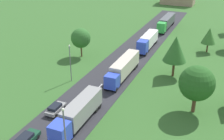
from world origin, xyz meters
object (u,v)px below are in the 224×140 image
truck_lead (78,113)px  tree_pine (175,49)px  truck_second (123,67)px  lamppost_second (70,61)px  lamppost_lead (65,138)px  tree_maple (209,36)px  car_lead (25,140)px  truck_fourth (166,22)px  tree_ash (197,83)px  car_second (56,108)px  truck_third (148,41)px  tree_elm (81,38)px

truck_lead → tree_pine: size_ratio=1.42×
truck_second → lamppost_second: size_ratio=1.79×
lamppost_lead → tree_pine: 32.63m
tree_maple → car_lead: bearing=-111.9°
truck_lead → truck_fourth: truck_fourth is taller
truck_lead → lamppost_second: size_ratio=1.61×
tree_pine → tree_ash: size_ratio=1.06×
truck_fourth → car_second: (-5.22, -55.32, -1.40)m
truck_fourth → car_second: bearing=-95.4°
lamppost_second → truck_third: bearing=70.2°
truck_second → lamppost_lead: lamppost_lead is taller
truck_third → tree_elm: (-13.25, -11.89, 2.60)m
tree_elm → tree_ash: bearing=-25.6°
truck_third → lamppost_second: 25.84m
truck_fourth → tree_elm: tree_elm is taller
truck_second → truck_lead: bearing=-91.0°
truck_second → tree_maple: 26.46m
tree_maple → truck_lead: bearing=-110.0°
truck_lead → lamppost_second: 15.36m
truck_fourth → tree_elm: size_ratio=2.05×
truck_second → tree_pine: tree_pine is taller
truck_third → tree_pine: tree_pine is taller
lamppost_lead → tree_maple: lamppost_lead is taller
lamppost_second → tree_pine: bearing=29.8°
truck_fourth → lamppost_second: (-8.85, -44.26, 2.15)m
car_lead → tree_pine: size_ratio=0.53×
tree_ash → lamppost_lead: bearing=-121.4°
truck_second → tree_pine: size_ratio=1.59×
tree_elm → truck_lead: bearing=-61.8°
lamppost_lead → tree_elm: size_ratio=1.29×
truck_third → truck_second: bearing=-88.9°
tree_ash → lamppost_second: bearing=176.3°
truck_fourth → tree_pine: 35.24m
truck_third → tree_ash: 30.43m
lamppost_lead → truck_third: bearing=94.6°
lamppost_second → tree_maple: 36.50m
truck_third → tree_maple: size_ratio=1.89×
truck_fourth → lamppost_second: size_ratio=1.89×
truck_fourth → tree_ash: size_ratio=1.78×
truck_second → car_lead: bearing=-100.6°
truck_fourth → lamppost_lead: size_ratio=1.58×
lamppost_second → lamppost_lead: bearing=-59.9°
tree_pine → tree_elm: (-23.00, 1.74, -1.30)m
car_second → lamppost_lead: size_ratio=0.43×
tree_maple → tree_ash: (1.10, -29.55, 1.01)m
truck_fourth → tree_elm: bearing=-112.7°
truck_lead → car_second: truck_lead is taller
truck_third → tree_elm: bearing=-138.1°
truck_fourth → tree_elm: 34.71m
truck_lead → tree_ash: 19.41m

